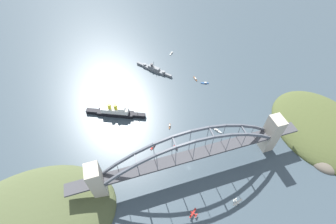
# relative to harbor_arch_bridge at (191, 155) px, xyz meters

# --- Properties ---
(ground_plane) EXTENTS (1400.00, 1400.00, 0.00)m
(ground_plane) POSITION_rel_harbor_arch_bridge_xyz_m (-0.00, 0.00, -27.78)
(ground_plane) COLOR #3D4C56
(harbor_arch_bridge) EXTENTS (254.33, 16.37, 63.64)m
(harbor_arch_bridge) POSITION_rel_harbor_arch_bridge_xyz_m (0.00, 0.00, 0.00)
(harbor_arch_bridge) COLOR beige
(harbor_arch_bridge) RESTS_ON ground
(headland_west_shore) EXTENTS (167.28, 115.95, 31.02)m
(headland_west_shore) POSITION_rel_harbor_arch_bridge_xyz_m (-169.44, -10.33, -27.78)
(headland_west_shore) COLOR #515B38
(headland_west_shore) RESTS_ON ground
(headland_east_shore) EXTENTS (114.21, 136.78, 27.14)m
(headland_east_shore) POSITION_rel_harbor_arch_bridge_xyz_m (179.32, -0.77, -27.78)
(headland_east_shore) COLOR #4C562D
(headland_east_shore) RESTS_ON ground
(ocean_liner) EXTENTS (75.35, 37.76, 19.50)m
(ocean_liner) POSITION_rel_harbor_arch_bridge_xyz_m (-66.39, 102.27, -21.92)
(ocean_liner) COLOR black
(ocean_liner) RESTS_ON ground
(naval_cruiser) EXTENTS (45.33, 51.25, 17.52)m
(naval_cruiser) POSITION_rel_harbor_arch_bridge_xyz_m (6.31, 176.22, -24.62)
(naval_cruiser) COLOR slate
(naval_cruiser) RESTS_ON ground
(seaplane_taxiing_near_bridge) EXTENTS (11.70, 7.25, 4.98)m
(seaplane_taxiing_near_bridge) POSITION_rel_harbor_arch_bridge_xyz_m (32.32, -51.58, -25.75)
(seaplane_taxiing_near_bridge) COLOR #B7B7B2
(seaplane_taxiing_near_bridge) RESTS_ON ground
(seaplane_second_in_formation) EXTENTS (9.77, 8.90, 4.72)m
(seaplane_second_in_formation) POSITION_rel_harbor_arch_bridge_xyz_m (-13.78, -49.04, -25.96)
(seaplane_second_in_formation) COLOR #B7B7B2
(seaplane_second_in_formation) RESTS_ON ground
(small_boat_0) EXTENTS (2.87, 11.20, 2.24)m
(small_boat_0) POSITION_rel_harbor_arch_bridge_xyz_m (62.02, 137.33, -27.00)
(small_boat_0) COLOR brown
(small_boat_0) RESTS_ON ground
(small_boat_1) EXTENTS (11.78, 5.48, 2.16)m
(small_boat_1) POSITION_rel_harbor_arch_bridge_xyz_m (72.33, 124.07, -27.01)
(small_boat_1) COLOR #234C8C
(small_boat_1) RESTS_ON ground
(small_boat_2) EXTENTS (4.48, 8.34, 2.04)m
(small_boat_2) POSITION_rel_harbor_arch_bridge_xyz_m (-3.20, 62.03, -27.06)
(small_boat_2) COLOR brown
(small_boat_2) RESTS_ON ground
(small_boat_3) EXTENTS (8.45, 8.66, 2.38)m
(small_boat_3) POSITION_rel_harbor_arch_bridge_xyz_m (46.83, 210.85, -26.95)
(small_boat_3) COLOR silver
(small_boat_3) RESTS_ON ground
(small_boat_4) EXTENTS (8.28, 10.99, 2.26)m
(small_boat_4) POSITION_rel_harbor_arch_bridge_xyz_m (52.20, 37.57, -26.96)
(small_boat_4) COLOR silver
(small_boat_4) RESTS_ON ground
(small_boat_5) EXTENTS (9.33, 8.87, 1.96)m
(small_boat_5) POSITION_rel_harbor_arch_bridge_xyz_m (-31.24, 38.99, -27.08)
(small_boat_5) COLOR #B2231E
(small_boat_5) RESTS_ON ground
(small_boat_6) EXTENTS (4.67, 6.24, 7.82)m
(small_boat_6) POSITION_rel_harbor_arch_bridge_xyz_m (-5.85, 28.86, -24.18)
(small_boat_6) COLOR #B2231E
(small_boat_6) RESTS_ON ground
(channel_marker_buoy) EXTENTS (2.20, 2.20, 2.75)m
(channel_marker_buoy) POSITION_rel_harbor_arch_bridge_xyz_m (-5.61, 32.43, -26.66)
(channel_marker_buoy) COLOR red
(channel_marker_buoy) RESTS_ON ground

